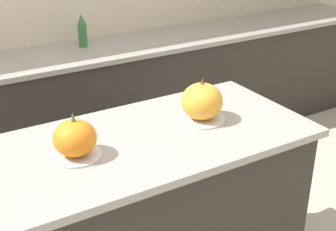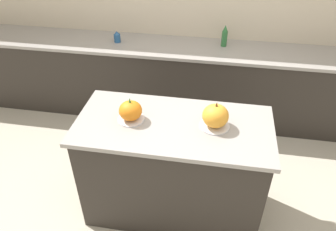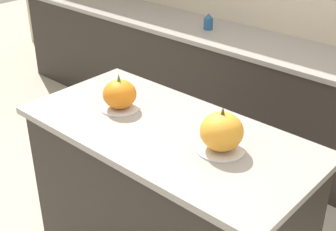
% 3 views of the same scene
% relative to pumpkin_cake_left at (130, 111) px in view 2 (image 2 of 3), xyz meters
% --- Properties ---
extents(ground_plane, '(12.00, 12.00, 0.00)m').
position_rel_pumpkin_cake_left_xyz_m(ground_plane, '(0.32, 0.00, -1.02)').
color(ground_plane, '#BCB29E').
extents(wall_back, '(8.00, 0.06, 2.50)m').
position_rel_pumpkin_cake_left_xyz_m(wall_back, '(0.32, 1.80, 0.23)').
color(wall_back, beige).
rests_on(wall_back, ground_plane).
extents(kitchen_island, '(1.47, 0.71, 0.94)m').
position_rel_pumpkin_cake_left_xyz_m(kitchen_island, '(0.32, 0.00, -0.54)').
color(kitchen_island, '#2D2823').
rests_on(kitchen_island, ground_plane).
extents(back_counter, '(6.00, 0.60, 0.90)m').
position_rel_pumpkin_cake_left_xyz_m(back_counter, '(0.32, 1.47, -0.57)').
color(back_counter, '#2D2823').
rests_on(back_counter, ground_plane).
extents(pumpkin_cake_left, '(0.20, 0.20, 0.19)m').
position_rel_pumpkin_cake_left_xyz_m(pumpkin_cake_left, '(0.00, 0.00, 0.00)').
color(pumpkin_cake_left, silver).
rests_on(pumpkin_cake_left, kitchen_island).
extents(pumpkin_cake_right, '(0.22, 0.22, 0.21)m').
position_rel_pumpkin_cake_left_xyz_m(pumpkin_cake_right, '(0.62, 0.03, 0.01)').
color(pumpkin_cake_right, silver).
rests_on(pumpkin_cake_right, kitchen_island).
extents(bottle_tall, '(0.06, 0.06, 0.24)m').
position_rel_pumpkin_cake_left_xyz_m(bottle_tall, '(0.64, 1.57, -0.00)').
color(bottle_tall, '#2D6B38').
rests_on(bottle_tall, back_counter).
extents(bottle_short, '(0.07, 0.07, 0.13)m').
position_rel_pumpkin_cake_left_xyz_m(bottle_short, '(-0.55, 1.47, -0.06)').
color(bottle_short, '#235184').
rests_on(bottle_short, back_counter).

